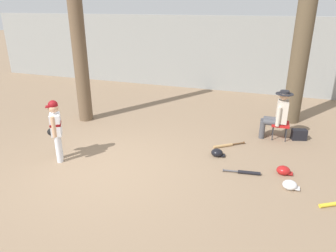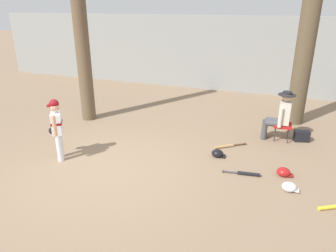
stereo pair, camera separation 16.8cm
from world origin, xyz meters
name	(u,v)px [view 2 (the right image)]	position (x,y,z in m)	size (l,w,h in m)	color
ground_plane	(106,168)	(0.00, 0.00, 0.00)	(60.00, 60.00, 0.00)	#897056
concrete_back_wall	(201,53)	(0.00, 6.95, 1.34)	(18.00, 0.36, 2.68)	gray
tree_near_player	(81,35)	(-1.99, 2.35, 2.31)	(0.56, 0.56, 5.19)	brown
tree_behind_spectator	(310,20)	(3.48, 4.12, 2.70)	(0.69, 0.69, 6.10)	brown
young_ballplayer	(57,126)	(-1.13, 0.04, 0.74)	(0.52, 0.51, 1.31)	white
folding_stool	(283,126)	(3.20, 2.72, 0.36)	(0.41, 0.41, 0.41)	red
seated_spectator	(280,114)	(3.10, 2.72, 0.64)	(0.67, 0.53, 1.20)	#47474C
handbag_beside_stool	(302,136)	(3.65, 2.81, 0.13)	(0.34, 0.18, 0.26)	black
bat_black_composite	(246,173)	(2.63, 0.72, 0.03)	(0.71, 0.16, 0.07)	black
bat_yellow_trainer	(335,207)	(4.13, 0.17, 0.03)	(0.71, 0.47, 0.07)	yellow
bat_wood_tan	(227,146)	(2.06, 1.82, 0.03)	(0.66, 0.53, 0.07)	tan
batting_helmet_black	(217,153)	(1.96, 1.30, 0.07)	(0.30, 0.23, 0.17)	black
batting_helmet_white	(289,187)	(3.42, 0.45, 0.07)	(0.30, 0.23, 0.17)	silver
batting_helmet_red	(284,172)	(3.31, 0.96, 0.07)	(0.30, 0.23, 0.17)	#A81919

